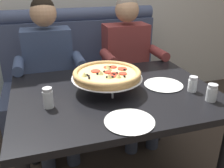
{
  "coord_description": "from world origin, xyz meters",
  "views": [
    {
      "loc": [
        -0.43,
        -1.33,
        1.42
      ],
      "look_at": [
        -0.02,
        -0.01,
        0.81
      ],
      "focal_mm": 39.79,
      "sensor_mm": 36.0,
      "label": 1
    }
  ],
  "objects_px": {
    "pizza": "(107,74)",
    "shaker_oregano": "(193,85)",
    "diner_left": "(50,69)",
    "diner_right": "(129,61)",
    "plate_near_left": "(129,120)",
    "shaker_pepper_flakes": "(211,94)",
    "booth_bench": "(86,85)",
    "shaker_parmesan": "(48,99)",
    "plate_near_right": "(164,84)",
    "dining_table": "(115,104)"
  },
  "relations": [
    {
      "from": "booth_bench",
      "to": "dining_table",
      "type": "distance_m",
      "value": 0.98
    },
    {
      "from": "shaker_parmesan",
      "to": "plate_near_left",
      "type": "xyz_separation_m",
      "value": [
        0.37,
        -0.27,
        -0.04
      ]
    },
    {
      "from": "dining_table",
      "to": "plate_near_left",
      "type": "distance_m",
      "value": 0.37
    },
    {
      "from": "plate_near_right",
      "to": "plate_near_left",
      "type": "bearing_deg",
      "value": -136.69
    },
    {
      "from": "plate_near_left",
      "to": "shaker_pepper_flakes",
      "type": "bearing_deg",
      "value": 8.15
    },
    {
      "from": "shaker_parmesan",
      "to": "plate_near_left",
      "type": "distance_m",
      "value": 0.46
    },
    {
      "from": "shaker_oregano",
      "to": "plate_near_right",
      "type": "distance_m",
      "value": 0.19
    },
    {
      "from": "booth_bench",
      "to": "shaker_pepper_flakes",
      "type": "distance_m",
      "value": 1.38
    },
    {
      "from": "diner_left",
      "to": "shaker_oregano",
      "type": "relative_size",
      "value": 13.07
    },
    {
      "from": "shaker_oregano",
      "to": "shaker_pepper_flakes",
      "type": "relative_size",
      "value": 0.96
    },
    {
      "from": "shaker_pepper_flakes",
      "to": "diner_left",
      "type": "bearing_deg",
      "value": 131.26
    },
    {
      "from": "plate_near_right",
      "to": "shaker_oregano",
      "type": "bearing_deg",
      "value": -47.14
    },
    {
      "from": "booth_bench",
      "to": "diner_right",
      "type": "distance_m",
      "value": 0.54
    },
    {
      "from": "shaker_oregano",
      "to": "shaker_parmesan",
      "type": "relative_size",
      "value": 0.85
    },
    {
      "from": "pizza",
      "to": "plate_near_right",
      "type": "relative_size",
      "value": 1.73
    },
    {
      "from": "dining_table",
      "to": "shaker_parmesan",
      "type": "height_order",
      "value": "shaker_parmesan"
    },
    {
      "from": "shaker_oregano",
      "to": "shaker_pepper_flakes",
      "type": "height_order",
      "value": "shaker_pepper_flakes"
    },
    {
      "from": "diner_right",
      "to": "shaker_parmesan",
      "type": "height_order",
      "value": "diner_right"
    },
    {
      "from": "pizza",
      "to": "shaker_pepper_flakes",
      "type": "height_order",
      "value": "pizza"
    },
    {
      "from": "plate_near_left",
      "to": "shaker_parmesan",
      "type": "bearing_deg",
      "value": 143.4
    },
    {
      "from": "pizza",
      "to": "plate_near_right",
      "type": "xyz_separation_m",
      "value": [
        0.38,
        -0.03,
        -0.1
      ]
    },
    {
      "from": "shaker_pepper_flakes",
      "to": "shaker_parmesan",
      "type": "height_order",
      "value": "shaker_parmesan"
    },
    {
      "from": "plate_near_right",
      "to": "pizza",
      "type": "bearing_deg",
      "value": 174.81
    },
    {
      "from": "shaker_oregano",
      "to": "booth_bench",
      "type": "bearing_deg",
      "value": 112.94
    },
    {
      "from": "dining_table",
      "to": "pizza",
      "type": "relative_size",
      "value": 2.86
    },
    {
      "from": "shaker_oregano",
      "to": "shaker_pepper_flakes",
      "type": "xyz_separation_m",
      "value": [
        0.03,
        -0.14,
        0.0
      ]
    },
    {
      "from": "shaker_parmesan",
      "to": "pizza",
      "type": "bearing_deg",
      "value": 17.42
    },
    {
      "from": "pizza",
      "to": "plate_near_left",
      "type": "relative_size",
      "value": 1.74
    },
    {
      "from": "diner_right",
      "to": "plate_near_left",
      "type": "height_order",
      "value": "diner_right"
    },
    {
      "from": "pizza",
      "to": "plate_near_left",
      "type": "distance_m",
      "value": 0.4
    },
    {
      "from": "diner_right",
      "to": "shaker_oregano",
      "type": "relative_size",
      "value": 13.07
    },
    {
      "from": "pizza",
      "to": "plate_near_left",
      "type": "bearing_deg",
      "value": -89.73
    },
    {
      "from": "diner_right",
      "to": "shaker_parmesan",
      "type": "distance_m",
      "value": 1.08
    },
    {
      "from": "booth_bench",
      "to": "shaker_oregano",
      "type": "distance_m",
      "value": 1.24
    },
    {
      "from": "pizza",
      "to": "plate_near_left",
      "type": "height_order",
      "value": "pizza"
    },
    {
      "from": "booth_bench",
      "to": "shaker_oregano",
      "type": "relative_size",
      "value": 16.12
    },
    {
      "from": "dining_table",
      "to": "shaker_oregano",
      "type": "height_order",
      "value": "shaker_oregano"
    },
    {
      "from": "diner_left",
      "to": "shaker_parmesan",
      "type": "xyz_separation_m",
      "value": [
        -0.05,
        -0.76,
        0.09
      ]
    },
    {
      "from": "diner_left",
      "to": "plate_near_right",
      "type": "relative_size",
      "value": 5.03
    },
    {
      "from": "dining_table",
      "to": "diner_right",
      "type": "bearing_deg",
      "value": 62.39
    },
    {
      "from": "diner_left",
      "to": "diner_right",
      "type": "bearing_deg",
      "value": 0.0
    },
    {
      "from": "diner_right",
      "to": "plate_near_right",
      "type": "distance_m",
      "value": 0.68
    },
    {
      "from": "shaker_oregano",
      "to": "plate_near_left",
      "type": "relative_size",
      "value": 0.39
    },
    {
      "from": "shaker_pepper_flakes",
      "to": "plate_near_left",
      "type": "relative_size",
      "value": 0.4
    },
    {
      "from": "shaker_parmesan",
      "to": "plate_near_right",
      "type": "xyz_separation_m",
      "value": [
        0.74,
        0.08,
        -0.04
      ]
    },
    {
      "from": "pizza",
      "to": "shaker_oregano",
      "type": "relative_size",
      "value": 4.48
    },
    {
      "from": "diner_left",
      "to": "diner_right",
      "type": "distance_m",
      "value": 0.71
    },
    {
      "from": "shaker_pepper_flakes",
      "to": "shaker_oregano",
      "type": "bearing_deg",
      "value": 101.57
    },
    {
      "from": "dining_table",
      "to": "diner_right",
      "type": "relative_size",
      "value": 0.98
    },
    {
      "from": "shaker_pepper_flakes",
      "to": "booth_bench",
      "type": "bearing_deg",
      "value": 111.7
    }
  ]
}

